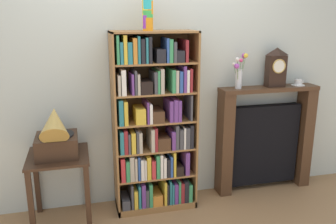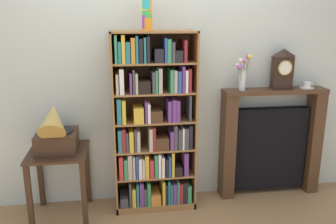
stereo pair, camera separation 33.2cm
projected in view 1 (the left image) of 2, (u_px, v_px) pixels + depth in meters
name	position (u px, v px, depth m)	size (l,w,h in m)	color
ground_plane	(158.00, 211.00, 3.42)	(7.65, 6.40, 0.02)	#997047
wall_back	(166.00, 70.00, 3.43)	(4.65, 0.08, 2.60)	beige
bookshelf	(153.00, 130.00, 3.32)	(0.76, 0.34, 1.68)	olive
cup_stack	(148.00, 12.00, 3.01)	(0.09, 0.09, 0.31)	orange
side_table_left	(59.00, 172.00, 3.11)	(0.51, 0.53, 0.65)	#382316
gramophone	(56.00, 136.00, 2.98)	(0.35, 0.46, 0.51)	#382316
fireplace_mantel	(265.00, 139.00, 3.76)	(1.04, 0.21, 1.11)	#472D1C
mantel_clock	(276.00, 67.00, 3.55)	(0.19, 0.12, 0.39)	black
flower_vase	(239.00, 72.00, 3.46)	(0.17, 0.14, 0.35)	silver
teacup_with_saucer	(298.00, 83.00, 3.66)	(0.14, 0.14, 0.06)	white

